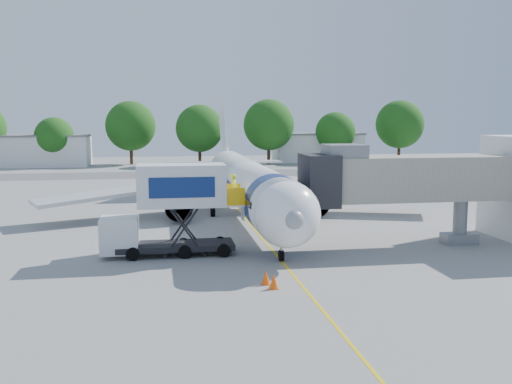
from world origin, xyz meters
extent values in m
plane|color=gray|center=(0.00, 0.00, 0.00)|extent=(160.00, 160.00, 0.00)
cube|color=yellow|center=(0.00, 0.00, 0.01)|extent=(0.15, 70.00, 0.01)
cube|color=#59595B|center=(0.00, 42.00, 0.00)|extent=(120.00, 10.00, 0.01)
cylinder|color=white|center=(0.00, 3.00, 3.00)|extent=(3.70, 28.00, 3.70)
sphere|color=white|center=(0.00, -11.00, 3.00)|extent=(3.70, 3.70, 3.70)
sphere|color=gray|center=(0.00, -12.55, 3.00)|extent=(1.10, 1.10, 1.10)
cone|color=white|center=(0.00, 20.00, 3.00)|extent=(3.70, 6.00, 3.70)
cube|color=white|center=(0.00, 21.00, 7.20)|extent=(0.35, 7.26, 8.29)
cube|color=silver|center=(9.00, 6.50, 2.30)|extent=(16.17, 9.32, 1.42)
cube|color=silver|center=(-9.00, 6.50, 2.30)|extent=(16.17, 9.32, 1.42)
cylinder|color=#999BA0|center=(5.50, 4.50, 1.30)|extent=(2.10, 3.60, 2.10)
cylinder|color=#999BA0|center=(-5.50, 4.50, 1.30)|extent=(2.10, 3.60, 2.10)
cube|color=black|center=(0.00, -11.30, 3.45)|extent=(2.60, 1.39, 0.81)
cylinder|color=navy|center=(0.00, -8.00, 3.00)|extent=(3.73, 2.00, 3.73)
cylinder|color=silver|center=(0.00, -9.50, 0.75)|extent=(0.16, 0.16, 1.50)
cylinder|color=black|center=(0.00, -9.50, 0.32)|extent=(0.25, 0.64, 0.64)
cylinder|color=black|center=(2.60, 6.00, 0.45)|extent=(0.35, 0.90, 0.90)
cylinder|color=black|center=(-2.60, 6.00, 0.45)|extent=(0.35, 0.90, 0.90)
cube|color=#ABA492|center=(9.00, -7.00, 4.40)|extent=(13.60, 2.60, 2.80)
cube|color=black|center=(2.90, -7.00, 4.40)|extent=(2.00, 3.20, 3.20)
cube|color=slate|center=(4.50, -7.00, 6.20)|extent=(2.40, 2.40, 0.80)
cylinder|color=slate|center=(12.50, -7.00, 1.50)|extent=(0.90, 0.90, 3.00)
cube|color=slate|center=(12.50, -7.00, 0.35)|extent=(2.20, 1.20, 0.70)
cylinder|color=black|center=(11.60, -7.00, 0.35)|extent=(0.30, 0.70, 0.70)
cylinder|color=black|center=(13.40, -7.00, 0.35)|extent=(0.30, 0.70, 0.70)
cube|color=black|center=(-6.00, -7.00, 0.55)|extent=(7.00, 2.30, 0.35)
cube|color=silver|center=(-9.30, -7.00, 1.35)|extent=(2.20, 2.20, 2.10)
cube|color=black|center=(-9.30, -7.00, 1.80)|extent=(1.90, 2.10, 0.70)
cube|color=silver|center=(-5.60, -7.00, 4.25)|extent=(5.20, 2.40, 2.50)
cube|color=navy|center=(-5.60, -8.22, 4.25)|extent=(3.80, 0.04, 1.20)
cube|color=silver|center=(-2.45, -7.00, 3.05)|extent=(1.10, 2.20, 0.10)
cube|color=yellow|center=(-2.45, -8.05, 3.60)|extent=(1.10, 0.06, 1.10)
cube|color=yellow|center=(-2.45, -5.95, 3.60)|extent=(1.10, 0.06, 1.10)
cylinder|color=black|center=(-3.20, -8.05, 0.40)|extent=(0.80, 0.25, 0.80)
cylinder|color=black|center=(-3.20, -5.95, 0.40)|extent=(0.80, 0.25, 0.80)
cylinder|color=black|center=(-8.50, -8.05, 0.40)|extent=(0.80, 0.25, 0.80)
cylinder|color=black|center=(-8.50, -5.95, 0.40)|extent=(0.80, 0.25, 0.80)
imported|color=#D0E718|center=(-2.42, -7.00, 3.99)|extent=(0.52, 0.71, 1.78)
cube|color=silver|center=(2.82, -19.40, 0.66)|extent=(3.67, 2.63, 1.32)
cube|color=navy|center=(2.82, -19.40, 1.09)|extent=(2.29, 2.11, 0.33)
cylinder|color=black|center=(1.76, -20.43, 0.33)|extent=(0.70, 0.43, 0.66)
cylinder|color=black|center=(1.35, -19.17, 0.33)|extent=(0.70, 0.43, 0.66)
cylinder|color=black|center=(4.28, -19.63, 0.33)|extent=(0.70, 0.43, 0.66)
cylinder|color=black|center=(3.88, -18.37, 0.33)|extent=(0.70, 0.43, 0.66)
cone|color=#FF590D|center=(-1.72, -13.96, 0.37)|extent=(0.46, 0.46, 0.73)
cube|color=#FF590D|center=(-1.72, -13.96, 0.02)|extent=(0.42, 0.42, 0.04)
cone|color=#FF590D|center=(-1.47, -14.73, 0.37)|extent=(0.46, 0.46, 0.73)
cube|color=#FF590D|center=(-1.47, -14.73, 0.02)|extent=(0.42, 0.42, 0.04)
cube|color=silver|center=(-28.00, 60.00, 2.50)|extent=(18.00, 8.00, 5.00)
cube|color=slate|center=(-28.00, 60.00, 5.15)|extent=(18.40, 8.40, 0.30)
cube|color=silver|center=(22.00, 62.00, 2.50)|extent=(16.00, 7.00, 5.00)
cube|color=slate|center=(22.00, 62.00, 5.15)|extent=(16.40, 7.40, 0.30)
cylinder|color=#382314|center=(-24.29, 58.06, 1.45)|extent=(0.56, 0.56, 2.91)
sphere|color=#1F5216|center=(-24.29, 58.06, 5.01)|extent=(6.46, 6.46, 6.46)
cylinder|color=#382314|center=(-11.99, 60.95, 1.95)|extent=(0.56, 0.56, 3.90)
sphere|color=#1F5216|center=(-11.99, 60.95, 6.71)|extent=(8.66, 8.66, 8.66)
cylinder|color=#382314|center=(-0.24, 57.50, 1.83)|extent=(0.56, 0.56, 3.66)
sphere|color=#1F5216|center=(-0.24, 57.50, 6.31)|extent=(8.14, 8.14, 8.14)
cylinder|color=#382314|center=(11.82, 57.28, 2.00)|extent=(0.56, 0.56, 4.01)
sphere|color=#1F5216|center=(11.82, 57.28, 6.90)|extent=(8.90, 8.90, 8.90)
cylinder|color=#382314|center=(24.29, 58.44, 1.62)|extent=(0.56, 0.56, 3.24)
sphere|color=#1F5216|center=(24.29, 58.44, 5.58)|extent=(7.19, 7.19, 7.19)
cylinder|color=#382314|center=(37.09, 59.76, 2.01)|extent=(0.56, 0.56, 4.01)
sphere|color=#1F5216|center=(37.09, 59.76, 6.91)|extent=(8.92, 8.92, 8.92)
camera|label=1|loc=(-6.71, -41.09, 8.31)|focal=40.00mm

